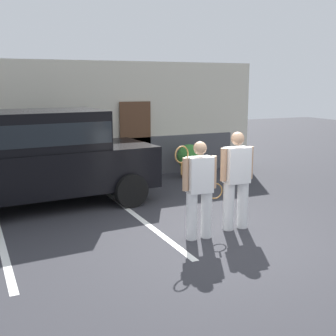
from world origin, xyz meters
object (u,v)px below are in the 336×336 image
Objects in this scene: tennis_player_man at (199,189)px; tennis_player_woman at (236,180)px; parked_suv at (40,154)px; potted_plant_by_porch at (189,159)px.

tennis_player_woman reaches higher than tennis_player_man.
parked_suv is 2.82× the size of tennis_player_man.
tennis_player_man is 0.94× the size of tennis_player_woman.
tennis_player_woman reaches higher than potted_plant_by_porch.
potted_plant_by_porch is (2.14, 4.44, -0.36)m from tennis_player_man.
tennis_player_woman is (0.85, 0.17, 0.04)m from tennis_player_man.
tennis_player_man is at bearing 13.20° from tennis_player_woman.
tennis_player_man is 4.94m from potted_plant_by_porch.
parked_suv is 2.66× the size of tennis_player_woman.
tennis_player_man is 0.87m from tennis_player_woman.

